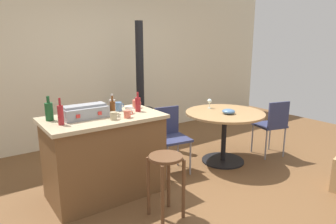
# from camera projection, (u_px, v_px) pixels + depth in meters

# --- Properties ---
(ground_plane) EXTENTS (8.80, 8.80, 0.00)m
(ground_plane) POSITION_uv_depth(u_px,v_px,m) (185.00, 186.00, 3.72)
(ground_plane) COLOR brown
(back_wall) EXTENTS (8.00, 0.10, 2.70)m
(back_wall) POSITION_uv_depth(u_px,v_px,m) (101.00, 64.00, 5.31)
(back_wall) COLOR beige
(back_wall) RESTS_ON ground_plane
(kitchen_island) EXTENTS (1.30, 0.76, 0.94)m
(kitchen_island) POSITION_uv_depth(u_px,v_px,m) (105.00, 155.00, 3.45)
(kitchen_island) COLOR brown
(kitchen_island) RESTS_ON ground_plane
(wooden_stool) EXTENTS (0.34, 0.34, 0.66)m
(wooden_stool) POSITION_uv_depth(u_px,v_px,m) (166.00, 172.00, 2.99)
(wooden_stool) COLOR brown
(wooden_stool) RESTS_ON ground_plane
(dining_table) EXTENTS (1.13, 1.13, 0.75)m
(dining_table) POSITION_uv_depth(u_px,v_px,m) (224.00, 124.00, 4.36)
(dining_table) COLOR black
(dining_table) RESTS_ON ground_plane
(folding_chair_near) EXTENTS (0.45, 0.45, 0.88)m
(folding_chair_near) POSITION_uv_depth(u_px,v_px,m) (171.00, 134.00, 4.06)
(folding_chair_near) COLOR navy
(folding_chair_near) RESTS_ON ground_plane
(folding_chair_far) EXTENTS (0.49, 0.49, 0.88)m
(folding_chair_far) POSITION_uv_depth(u_px,v_px,m) (272.00, 123.00, 4.58)
(folding_chair_far) COLOR navy
(folding_chair_far) RESTS_ON ground_plane
(wood_stove) EXTENTS (0.44, 0.45, 2.07)m
(wood_stove) POSITION_uv_depth(u_px,v_px,m) (141.00, 116.00, 5.18)
(wood_stove) COLOR black
(wood_stove) RESTS_ON ground_plane
(toolbox) EXTENTS (0.47, 0.26, 0.15)m
(toolbox) POSITION_uv_depth(u_px,v_px,m) (85.00, 112.00, 3.25)
(toolbox) COLOR gray
(toolbox) RESTS_ON kitchen_island
(bottle_0) EXTENTS (0.07, 0.07, 0.23)m
(bottle_0) POSITION_uv_depth(u_px,v_px,m) (112.00, 106.00, 3.44)
(bottle_0) COLOR #B7B2AD
(bottle_0) RESTS_ON kitchen_island
(bottle_1) EXTENTS (0.06, 0.06, 0.27)m
(bottle_1) POSITION_uv_depth(u_px,v_px,m) (61.00, 115.00, 2.98)
(bottle_1) COLOR maroon
(bottle_1) RESTS_ON kitchen_island
(bottle_2) EXTENTS (0.08, 0.08, 0.26)m
(bottle_2) POSITION_uv_depth(u_px,v_px,m) (49.00, 111.00, 3.14)
(bottle_2) COLOR #194C23
(bottle_2) RESTS_ON kitchen_island
(bottle_3) EXTENTS (0.06, 0.06, 0.23)m
(bottle_3) POSITION_uv_depth(u_px,v_px,m) (113.00, 108.00, 3.33)
(bottle_3) COLOR #603314
(bottle_3) RESTS_ON kitchen_island
(bottle_4) EXTENTS (0.07, 0.07, 0.23)m
(bottle_4) POSITION_uv_depth(u_px,v_px,m) (138.00, 104.00, 3.55)
(bottle_4) COLOR maroon
(bottle_4) RESTS_ON kitchen_island
(cup_0) EXTENTS (0.11, 0.07, 0.08)m
(cup_0) POSITION_uv_depth(u_px,v_px,m) (114.00, 116.00, 3.19)
(cup_0) COLOR tan
(cup_0) RESTS_ON kitchen_island
(cup_1) EXTENTS (0.11, 0.08, 0.08)m
(cup_1) POSITION_uv_depth(u_px,v_px,m) (127.00, 114.00, 3.27)
(cup_1) COLOR #DB6651
(cup_1) RESTS_ON kitchen_island
(cup_2) EXTENTS (0.12, 0.08, 0.10)m
(cup_2) POSITION_uv_depth(u_px,v_px,m) (136.00, 104.00, 3.74)
(cup_2) COLOR #DB6651
(cup_2) RESTS_ON kitchen_island
(cup_3) EXTENTS (0.12, 0.08, 0.09)m
(cup_3) POSITION_uv_depth(u_px,v_px,m) (129.00, 110.00, 3.46)
(cup_3) COLOR white
(cup_3) RESTS_ON kitchen_island
(cup_4) EXTENTS (0.12, 0.08, 0.10)m
(cup_4) POSITION_uv_depth(u_px,v_px,m) (119.00, 106.00, 3.59)
(cup_4) COLOR #4C7099
(cup_4) RESTS_ON kitchen_island
(wine_glass) EXTENTS (0.07, 0.07, 0.14)m
(wine_glass) POSITION_uv_depth(u_px,v_px,m) (210.00, 101.00, 4.54)
(wine_glass) COLOR silver
(wine_glass) RESTS_ON dining_table
(serving_bowl) EXTENTS (0.18, 0.18, 0.07)m
(serving_bowl) POSITION_uv_depth(u_px,v_px,m) (229.00, 111.00, 4.21)
(serving_bowl) COLOR #4C7099
(serving_bowl) RESTS_ON dining_table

